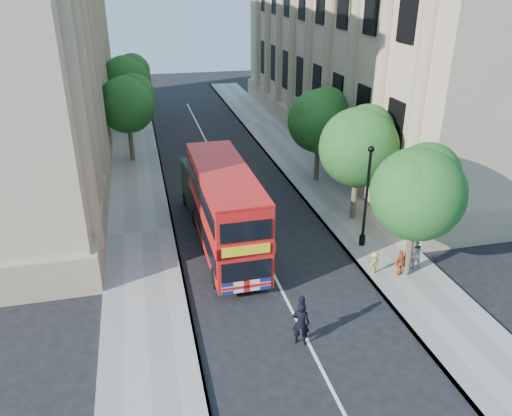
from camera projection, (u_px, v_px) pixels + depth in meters
ground at (305, 337)px, 18.72m from camera, size 120.00×120.00×0.00m
pavement_right at (344, 211)px, 28.76m from camera, size 3.50×80.00×0.12m
pavement_left at (141, 233)px, 26.32m from camera, size 3.50×80.00×0.12m
building_right at (379, 25)px, 39.13m from camera, size 12.00×38.00×18.00m
tree_right_near at (419, 189)px, 20.88m from camera, size 4.00×4.00×6.08m
tree_right_mid at (359, 143)px, 26.10m from camera, size 4.20×4.20×6.37m
tree_right_far at (320, 117)px, 31.46m from camera, size 4.00×4.00×6.15m
tree_left_far at (127, 101)px, 35.09m from camera, size 4.00×4.00×6.30m
tree_left_back at (126, 78)px, 42.06m from camera, size 4.20×4.20×6.65m
lamp_post at (366, 201)px, 24.05m from camera, size 0.32×0.32×5.16m
double_decker_bus at (225, 207)px, 23.86m from camera, size 2.53×9.04×4.16m
box_van at (207, 193)px, 27.83m from camera, size 2.42×5.06×2.80m
police_constable at (301, 323)px, 18.06m from camera, size 0.77×0.66×1.78m
woman_pedestrian at (415, 253)px, 22.79m from camera, size 0.75×0.60×1.47m
child_a at (400, 263)px, 22.21m from camera, size 0.79×0.52×1.26m
child_b at (374, 262)px, 22.43m from camera, size 0.78×0.66×1.05m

